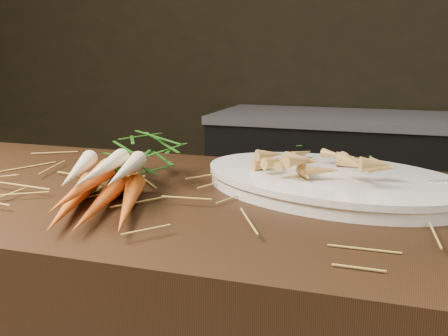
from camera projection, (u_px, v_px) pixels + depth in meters
The scene contains 6 objects.
back_counter at pixel (397, 201), 2.76m from camera, with size 1.82×0.62×0.84m.
straw_bedding at pixel (199, 189), 1.02m from camera, with size 1.40×0.60×0.02m, color #AE8D41, non-canonical shape.
root_veg_bunch at pixel (119, 166), 1.04m from camera, with size 0.31×0.54×0.10m.
serving_platter at pixel (331, 184), 1.04m from camera, with size 0.52×0.34×0.03m, color white, non-canonical shape.
roasted_veg_heap at pixel (332, 161), 1.03m from camera, with size 0.25×0.18×0.06m, color #A98137, non-canonical shape.
serving_fork at pixel (422, 195), 0.90m from camera, with size 0.02×0.20×0.00m, color silver.
Camera 1 is at (0.37, -0.62, 1.16)m, focal length 45.00 mm.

